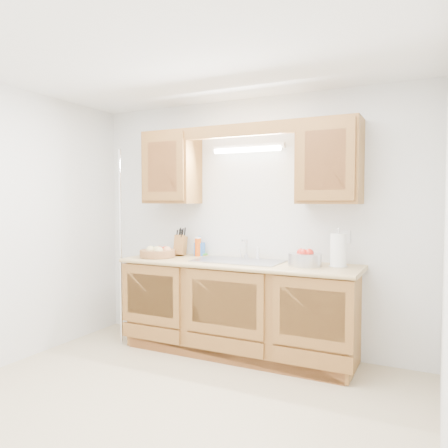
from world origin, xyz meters
The scene contains 17 objects.
room centered at (0.00, 0.00, 1.25)m, with size 3.52×3.50×2.50m.
base_cabinets centered at (0.00, 1.20, 0.44)m, with size 2.20×0.60×0.86m, color olive.
countertop centered at (0.00, 1.19, 0.88)m, with size 2.30×0.63×0.04m, color tan.
upper_cabinet_left centered at (-0.83, 1.33, 1.83)m, with size 0.55×0.33×0.75m, color olive.
upper_cabinet_right centered at (0.83, 1.33, 1.83)m, with size 0.55×0.33×0.75m, color olive.
valance centered at (0.00, 1.19, 2.14)m, with size 2.20×0.05×0.12m, color olive.
fluorescent_fixture centered at (0.00, 1.42, 2.00)m, with size 0.76×0.08×0.08m.
sink centered at (0.00, 1.21, 0.83)m, with size 0.84×0.46×0.36m.
wire_shelf_pole centered at (-1.20, 0.94, 1.00)m, with size 0.03×0.03×2.00m, color silver.
outlet_plate centered at (0.95, 1.49, 1.15)m, with size 0.08×0.01×0.12m, color white.
fruit_basket centered at (-0.87, 1.12, 0.95)m, with size 0.48×0.48×0.11m.
knife_block centered at (-0.74, 1.35, 1.01)m, with size 0.14×0.19×0.31m.
orange_canister centered at (-0.54, 1.37, 1.00)m, with size 0.08×0.08×0.20m.
soap_bottle centered at (-0.54, 1.41, 1.00)m, with size 0.09×0.09×0.20m, color blue.
sponge centered at (-0.54, 1.44, 0.91)m, with size 0.13×0.10×0.02m.
paper_towel centered at (0.93, 1.25, 1.05)m, with size 0.18×0.18×0.35m.
apple_bowl centered at (0.65, 1.19, 0.97)m, with size 0.32×0.32×0.15m.
Camera 1 is at (1.71, -2.57, 1.47)m, focal length 35.00 mm.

